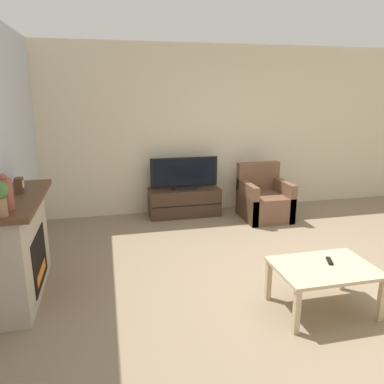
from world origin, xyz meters
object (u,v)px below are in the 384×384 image
(fireplace, at_px, (21,246))
(mantel_vase_left, at_px, (4,193))
(armchair, at_px, (264,201))
(tv, at_px, (184,174))
(tv_stand, at_px, (184,202))
(coffee_table, at_px, (324,272))
(mantel_clock, at_px, (19,185))
(remote, at_px, (330,261))

(fireplace, relative_size, mantel_vase_left, 4.48)
(armchair, bearing_deg, tv, 161.57)
(tv_stand, distance_m, coffee_table, 3.06)
(mantel_vase_left, bearing_deg, armchair, 32.65)
(tv_stand, xyz_separation_m, tv, (-0.00, -0.00, 0.46))
(fireplace, bearing_deg, mantel_vase_left, -87.72)
(mantel_clock, distance_m, armchair, 3.68)
(fireplace, relative_size, coffee_table, 1.55)
(fireplace, distance_m, mantel_vase_left, 0.76)
(tv, height_order, armchair, tv)
(armchair, relative_size, remote, 5.53)
(mantel_clock, relative_size, armchair, 0.18)
(remote, bearing_deg, tv_stand, 125.39)
(mantel_vase_left, xyz_separation_m, armchair, (3.25, 2.08, -0.88))
(coffee_table, bearing_deg, remote, 36.18)
(fireplace, height_order, mantel_clock, mantel_clock)
(armchair, xyz_separation_m, coffee_table, (-0.54, -2.58, 0.10))
(tv_stand, xyz_separation_m, remote, (0.77, -2.91, 0.22))
(remote, bearing_deg, fireplace, -175.96)
(mantel_clock, bearing_deg, fireplace, -97.13)
(armchair, bearing_deg, remote, -100.03)
(fireplace, xyz_separation_m, mantel_vase_left, (0.02, -0.42, 0.64))
(fireplace, xyz_separation_m, tv_stand, (2.05, 2.07, -0.29))
(coffee_table, distance_m, remote, 0.14)
(tv_stand, bearing_deg, mantel_clock, -136.50)
(tv_stand, distance_m, armchair, 1.28)
(armchair, xyz_separation_m, remote, (-0.44, -2.51, 0.16))
(tv_stand, distance_m, remote, 3.02)
(tv_stand, bearing_deg, coffee_table, -77.33)
(tv, xyz_separation_m, armchair, (1.21, -0.40, -0.40))
(fireplace, distance_m, armchair, 3.67)
(coffee_table, bearing_deg, fireplace, 161.51)
(mantel_clock, bearing_deg, armchair, 25.19)
(tv, bearing_deg, armchair, -18.43)
(mantel_vase_left, distance_m, tv, 3.25)
(fireplace, xyz_separation_m, mantel_clock, (0.02, 0.14, 0.57))
(fireplace, xyz_separation_m, tv, (2.05, 2.07, 0.17))
(tv_stand, height_order, coffee_table, tv_stand)
(tv_stand, bearing_deg, fireplace, -134.76)
(tv_stand, height_order, tv, tv)
(tv, bearing_deg, mantel_clock, -136.53)
(mantel_clock, height_order, coffee_table, mantel_clock)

